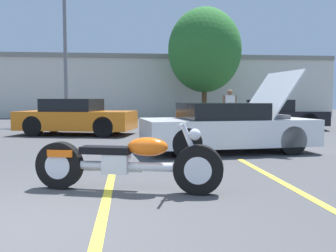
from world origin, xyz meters
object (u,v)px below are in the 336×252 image
at_px(light_pole, 66,28).
at_px(motorcycle, 126,162).
at_px(tree_background, 205,50).
at_px(parked_car_right_row, 272,115).
at_px(show_car_hood_open, 227,127).
at_px(parked_car_mid_row, 76,117).
at_px(spectator_by_show_car, 230,108).

bearing_deg(light_pole, motorcycle, -77.86).
xyz_separation_m(tree_background, motorcycle, (-4.78, -18.18, -3.94)).
height_order(light_pole, parked_car_right_row, light_pole).
distance_m(show_car_hood_open, parked_car_mid_row, 6.46).
bearing_deg(tree_background, spectator_by_show_car, -96.05).
height_order(light_pole, tree_background, light_pole).
bearing_deg(show_car_hood_open, parked_car_mid_row, 125.14).
height_order(motorcycle, parked_car_right_row, parked_car_right_row).
distance_m(light_pole, parked_car_mid_row, 7.29).
distance_m(motorcycle, show_car_hood_open, 4.48).
relative_size(tree_background, spectator_by_show_car, 4.27).
relative_size(light_pole, parked_car_right_row, 1.91).
distance_m(show_car_hood_open, parked_car_right_row, 7.78).
height_order(tree_background, motorcycle, tree_background).
bearing_deg(show_car_hood_open, parked_car_right_row, 54.08).
xyz_separation_m(motorcycle, parked_car_mid_row, (-1.87, 8.58, 0.22)).
height_order(parked_car_right_row, spectator_by_show_car, spectator_by_show_car).
bearing_deg(motorcycle, spectator_by_show_car, 81.36).
bearing_deg(show_car_hood_open, tree_background, 74.17).
distance_m(show_car_hood_open, spectator_by_show_car, 4.76).
height_order(parked_car_mid_row, parked_car_right_row, parked_car_mid_row).
relative_size(tree_background, parked_car_mid_row, 1.59).
height_order(motorcycle, spectator_by_show_car, spectator_by_show_car).
distance_m(motorcycle, parked_car_mid_row, 8.78).
xyz_separation_m(show_car_hood_open, parked_car_right_row, (3.81, 6.78, 0.00)).
bearing_deg(spectator_by_show_car, show_car_hood_open, -105.88).
bearing_deg(motorcycle, show_car_hood_open, 72.58).
distance_m(light_pole, tree_background, 8.76).
distance_m(tree_background, parked_car_right_row, 8.64).
height_order(light_pole, motorcycle, light_pole).
relative_size(light_pole, show_car_hood_open, 2.11).
distance_m(light_pole, motorcycle, 15.37).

